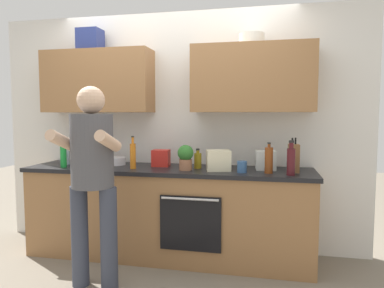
{
  "coord_description": "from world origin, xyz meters",
  "views": [
    {
      "loc": [
        0.96,
        -3.35,
        1.43
      ],
      "look_at": [
        0.27,
        -0.1,
        1.15
      ],
      "focal_mm": 33.23,
      "sensor_mm": 36.0,
      "label": 1
    }
  ],
  "objects_px": {
    "bottle_wine": "(291,160)",
    "knife_block": "(294,158)",
    "grocery_bag_rice": "(218,160)",
    "bottle_oil": "(198,160)",
    "bottle_hotsauce": "(93,155)",
    "potted_herb": "(186,156)",
    "mixing_bowl": "(116,161)",
    "grocery_bag_crisps": "(161,158)",
    "bottle_water": "(66,153)",
    "bottle_soy": "(82,154)",
    "bottle_soda": "(63,155)",
    "bottle_juice": "(133,155)",
    "grocery_bag_produce": "(266,160)",
    "cup_tea": "(242,167)",
    "person_standing": "(92,171)",
    "bottle_vinegar": "(269,160)"
  },
  "relations": [
    {
      "from": "bottle_soy",
      "to": "bottle_hotsauce",
      "type": "xyz_separation_m",
      "value": [
        0.04,
        0.13,
        -0.03
      ]
    },
    {
      "from": "bottle_water",
      "to": "cup_tea",
      "type": "bearing_deg",
      "value": -3.62
    },
    {
      "from": "knife_block",
      "to": "grocery_bag_rice",
      "type": "xyz_separation_m",
      "value": [
        -0.69,
        -0.04,
        -0.03
      ]
    },
    {
      "from": "bottle_vinegar",
      "to": "bottle_soda",
      "type": "xyz_separation_m",
      "value": [
        -2.01,
        -0.05,
        0.0
      ]
    },
    {
      "from": "bottle_soy",
      "to": "cup_tea",
      "type": "relative_size",
      "value": 3.06
    },
    {
      "from": "bottle_juice",
      "to": "cup_tea",
      "type": "relative_size",
      "value": 3.05
    },
    {
      "from": "grocery_bag_crisps",
      "to": "bottle_juice",
      "type": "bearing_deg",
      "value": -134.69
    },
    {
      "from": "mixing_bowl",
      "to": "bottle_wine",
      "type": "bearing_deg",
      "value": -9.07
    },
    {
      "from": "knife_block",
      "to": "grocery_bag_crisps",
      "type": "xyz_separation_m",
      "value": [
        -1.3,
        0.1,
        -0.05
      ]
    },
    {
      "from": "bottle_soy",
      "to": "cup_tea",
      "type": "height_order",
      "value": "bottle_soy"
    },
    {
      "from": "bottle_juice",
      "to": "bottle_soy",
      "type": "bearing_deg",
      "value": -178.6
    },
    {
      "from": "bottle_juice",
      "to": "bottle_soda",
      "type": "bearing_deg",
      "value": -176.3
    },
    {
      "from": "bottle_wine",
      "to": "bottle_soy",
      "type": "distance_m",
      "value": 2.01
    },
    {
      "from": "grocery_bag_rice",
      "to": "grocery_bag_crisps",
      "type": "bearing_deg",
      "value": 166.74
    },
    {
      "from": "bottle_wine",
      "to": "bottle_water",
      "type": "height_order",
      "value": "bottle_wine"
    },
    {
      "from": "bottle_vinegar",
      "to": "bottle_water",
      "type": "xyz_separation_m",
      "value": [
        -2.08,
        0.1,
        0.01
      ]
    },
    {
      "from": "person_standing",
      "to": "knife_block",
      "type": "distance_m",
      "value": 1.78
    },
    {
      "from": "mixing_bowl",
      "to": "knife_block",
      "type": "height_order",
      "value": "knife_block"
    },
    {
      "from": "bottle_wine",
      "to": "grocery_bag_crisps",
      "type": "xyz_separation_m",
      "value": [
        -1.26,
        0.28,
        -0.05
      ]
    },
    {
      "from": "bottle_soy",
      "to": "grocery_bag_produce",
      "type": "bearing_deg",
      "value": 7.21
    },
    {
      "from": "grocery_bag_crisps",
      "to": "grocery_bag_rice",
      "type": "bearing_deg",
      "value": -13.26
    },
    {
      "from": "knife_block",
      "to": "mixing_bowl",
      "type": "bearing_deg",
      "value": 176.87
    },
    {
      "from": "knife_block",
      "to": "grocery_bag_produce",
      "type": "xyz_separation_m",
      "value": [
        -0.25,
        0.1,
        -0.04
      ]
    },
    {
      "from": "mixing_bowl",
      "to": "grocery_bag_produce",
      "type": "height_order",
      "value": "grocery_bag_produce"
    },
    {
      "from": "bottle_wine",
      "to": "bottle_oil",
      "type": "distance_m",
      "value": 0.9
    },
    {
      "from": "bottle_oil",
      "to": "grocery_bag_produce",
      "type": "height_order",
      "value": "bottle_oil"
    },
    {
      "from": "mixing_bowl",
      "to": "knife_block",
      "type": "xyz_separation_m",
      "value": [
        1.79,
        -0.1,
        0.09
      ]
    },
    {
      "from": "bottle_wine",
      "to": "knife_block",
      "type": "distance_m",
      "value": 0.19
    },
    {
      "from": "bottle_oil",
      "to": "knife_block",
      "type": "relative_size",
      "value": 0.61
    },
    {
      "from": "bottle_juice",
      "to": "bottle_oil",
      "type": "distance_m",
      "value": 0.63
    },
    {
      "from": "person_standing",
      "to": "bottle_oil",
      "type": "relative_size",
      "value": 8.53
    },
    {
      "from": "cup_tea",
      "to": "knife_block",
      "type": "distance_m",
      "value": 0.48
    },
    {
      "from": "potted_herb",
      "to": "grocery_bag_rice",
      "type": "distance_m",
      "value": 0.31
    },
    {
      "from": "bottle_juice",
      "to": "knife_block",
      "type": "relative_size",
      "value": 1.01
    },
    {
      "from": "grocery_bag_rice",
      "to": "grocery_bag_produce",
      "type": "relative_size",
      "value": 1.18
    },
    {
      "from": "bottle_soda",
      "to": "bottle_oil",
      "type": "bearing_deg",
      "value": 8.91
    },
    {
      "from": "mixing_bowl",
      "to": "grocery_bag_produce",
      "type": "relative_size",
      "value": 1.09
    },
    {
      "from": "potted_herb",
      "to": "cup_tea",
      "type": "bearing_deg",
      "value": -3.79
    },
    {
      "from": "bottle_vinegar",
      "to": "grocery_bag_crisps",
      "type": "bearing_deg",
      "value": 168.74
    },
    {
      "from": "bottle_water",
      "to": "grocery_bag_rice",
      "type": "xyz_separation_m",
      "value": [
        1.61,
        -0.03,
        -0.03
      ]
    },
    {
      "from": "bottle_wine",
      "to": "bottle_oil",
      "type": "xyz_separation_m",
      "value": [
        -0.87,
        0.23,
        -0.05
      ]
    },
    {
      "from": "bottle_vinegar",
      "to": "mixing_bowl",
      "type": "height_order",
      "value": "bottle_vinegar"
    },
    {
      "from": "cup_tea",
      "to": "mixing_bowl",
      "type": "distance_m",
      "value": 1.35
    },
    {
      "from": "bottle_vinegar",
      "to": "mixing_bowl",
      "type": "distance_m",
      "value": 1.58
    },
    {
      "from": "bottle_water",
      "to": "bottle_soy",
      "type": "distance_m",
      "value": 0.29
    },
    {
      "from": "bottle_oil",
      "to": "knife_block",
      "type": "height_order",
      "value": "knife_block"
    },
    {
      "from": "bottle_hotsauce",
      "to": "potted_herb",
      "type": "xyz_separation_m",
      "value": [
        1.01,
        -0.09,
        0.02
      ]
    },
    {
      "from": "bottle_wine",
      "to": "bottle_soda",
      "type": "xyz_separation_m",
      "value": [
        -2.2,
        0.02,
        -0.01
      ]
    },
    {
      "from": "bottle_wine",
      "to": "mixing_bowl",
      "type": "height_order",
      "value": "bottle_wine"
    },
    {
      "from": "person_standing",
      "to": "bottle_soy",
      "type": "relative_size",
      "value": 5.18
    }
  ]
}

